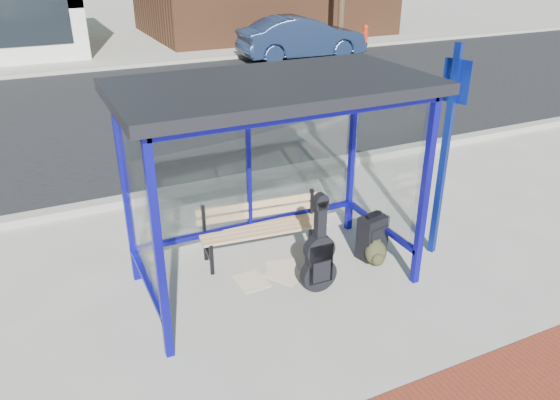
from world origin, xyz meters
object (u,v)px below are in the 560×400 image
suitcase (372,237)px  backpack (376,254)px  guitar_bag (319,258)px  fire_hydrant (365,33)px  bench (262,225)px  parked_car (302,38)px

suitcase → backpack: size_ratio=1.91×
guitar_bag → suitcase: bearing=20.7°
fire_hydrant → guitar_bag: bearing=-125.3°
guitar_bag → fire_hydrant: size_ratio=1.60×
guitar_bag → suitcase: guitar_bag is taller
guitar_bag → bench: bearing=106.2°
suitcase → fire_hydrant: bearing=44.0°
bench → fire_hydrant: 16.73m
fire_hydrant → suitcase: bearing=-123.2°
parked_car → fire_hydrant: parked_car is taller
bench → backpack: size_ratio=5.04×
guitar_bag → parked_car: (6.26, 12.43, 0.29)m
backpack → fire_hydrant: fire_hydrant is taller
guitar_bag → backpack: (0.92, 0.17, -0.27)m
bench → guitar_bag: size_ratio=1.43×
suitcase → parked_car: size_ratio=0.15×
guitar_bag → parked_car: bearing=64.4°
parked_car → fire_hydrant: (3.78, 1.76, -0.32)m
suitcase → parked_car: 13.19m
bench → fire_hydrant: (10.30, 13.19, -0.04)m
bench → suitcase: size_ratio=2.64×
suitcase → fire_hydrant: 16.54m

